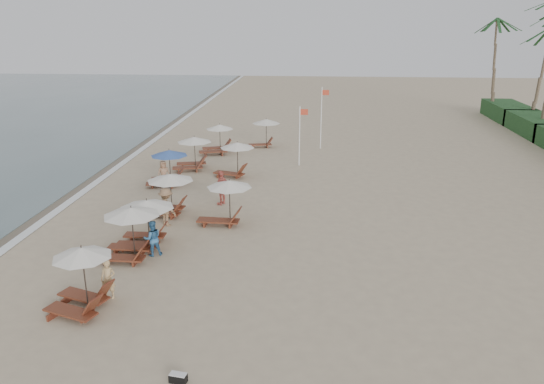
# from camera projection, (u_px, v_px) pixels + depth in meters

# --- Properties ---
(ground) EXTENTS (160.00, 160.00, 0.00)m
(ground) POSITION_uv_depth(u_px,v_px,m) (251.00, 276.00, 21.04)
(ground) COLOR tan
(ground) RESTS_ON ground
(wet_sand_band) EXTENTS (3.20, 140.00, 0.01)m
(wet_sand_band) POSITION_uv_depth(u_px,v_px,m) (63.00, 191.00, 31.51)
(wet_sand_band) COLOR #6B5E4C
(wet_sand_band) RESTS_ON ground
(foam_line) EXTENTS (0.50, 140.00, 0.02)m
(foam_line) POSITION_uv_depth(u_px,v_px,m) (84.00, 191.00, 31.40)
(foam_line) COLOR white
(foam_line) RESTS_ON ground
(lounger_station_0) EXTENTS (2.48, 2.37, 2.39)m
(lounger_station_0) POSITION_uv_depth(u_px,v_px,m) (78.00, 282.00, 18.19)
(lounger_station_0) COLOR brown
(lounger_station_0) RESTS_ON ground
(lounger_station_1) EXTENTS (2.62, 2.37, 2.30)m
(lounger_station_1) POSITION_uv_depth(u_px,v_px,m) (128.00, 232.00, 22.24)
(lounger_station_1) COLOR brown
(lounger_station_1) RESTS_ON ground
(lounger_station_2) EXTENTS (2.62, 2.42, 2.14)m
(lounger_station_2) POSITION_uv_depth(u_px,v_px,m) (144.00, 221.00, 23.59)
(lounger_station_2) COLOR brown
(lounger_station_2) RESTS_ON ground
(lounger_station_3) EXTENTS (2.57, 2.40, 2.19)m
(lounger_station_3) POSITION_uv_depth(u_px,v_px,m) (168.00, 192.00, 27.36)
(lounger_station_3) COLOR brown
(lounger_station_3) RESTS_ON ground
(lounger_station_4) EXTENTS (2.61, 2.27, 2.20)m
(lounger_station_4) POSITION_uv_depth(u_px,v_px,m) (166.00, 167.00, 32.39)
(lounger_station_4) COLOR brown
(lounger_station_4) RESTS_ON ground
(lounger_station_5) EXTENTS (2.70, 2.33, 2.25)m
(lounger_station_5) POSITION_uv_depth(u_px,v_px,m) (191.00, 153.00, 35.80)
(lounger_station_5) COLOR brown
(lounger_station_5) RESTS_ON ground
(lounger_station_6) EXTENTS (2.66, 2.54, 2.22)m
(lounger_station_6) POSITION_uv_depth(u_px,v_px,m) (216.00, 141.00, 40.22)
(lounger_station_6) COLOR brown
(lounger_station_6) RESTS_ON ground
(inland_station_0) EXTENTS (2.78, 2.24, 2.22)m
(inland_station_0) POSITION_uv_depth(u_px,v_px,m) (224.00, 199.00, 25.96)
(inland_station_0) COLOR brown
(inland_station_0) RESTS_ON ground
(inland_station_1) EXTENTS (2.76, 2.24, 2.22)m
(inland_station_1) POSITION_uv_depth(u_px,v_px,m) (234.00, 156.00, 34.05)
(inland_station_1) COLOR brown
(inland_station_1) RESTS_ON ground
(inland_station_2) EXTENTS (2.61, 2.24, 2.22)m
(inland_station_2) POSITION_uv_depth(u_px,v_px,m) (264.00, 129.00, 42.12)
(inland_station_2) COLOR brown
(inland_station_2) RESTS_ON ground
(beachgoer_near) EXTENTS (0.55, 0.36, 1.49)m
(beachgoer_near) POSITION_uv_depth(u_px,v_px,m) (108.00, 279.00, 19.15)
(beachgoer_near) COLOR tan
(beachgoer_near) RESTS_ON ground
(beachgoer_mid_a) EXTENTS (0.95, 0.87, 1.58)m
(beachgoer_mid_a) POSITION_uv_depth(u_px,v_px,m) (152.00, 238.00, 22.65)
(beachgoer_mid_a) COLOR #326796
(beachgoer_mid_a) RESTS_ON ground
(beachgoer_mid_b) EXTENTS (1.41, 1.28, 1.90)m
(beachgoer_mid_b) POSITION_uv_depth(u_px,v_px,m) (166.00, 207.00, 25.96)
(beachgoer_mid_b) COLOR brown
(beachgoer_mid_b) RESTS_ON ground
(beachgoer_far_a) EXTENTS (0.93, 1.21, 1.91)m
(beachgoer_far_a) POSITION_uv_depth(u_px,v_px,m) (222.00, 188.00, 28.94)
(beachgoer_far_a) COLOR #C45B4E
(beachgoer_far_a) RESTS_ON ground
(beachgoer_far_b) EXTENTS (0.90, 0.83, 1.54)m
(beachgoer_far_b) POSITION_uv_depth(u_px,v_px,m) (163.00, 173.00, 32.45)
(beachgoer_far_b) COLOR #AB7D5D
(beachgoer_far_b) RESTS_ON ground
(duffel_bag) EXTENTS (0.52, 0.32, 0.27)m
(duffel_bag) POSITION_uv_depth(u_px,v_px,m) (178.00, 378.00, 14.81)
(duffel_bag) COLOR black
(duffel_bag) RESTS_ON ground
(flag_pole_near) EXTENTS (0.60, 0.08, 4.16)m
(flag_pole_near) POSITION_uv_depth(u_px,v_px,m) (300.00, 133.00, 36.37)
(flag_pole_near) COLOR silver
(flag_pole_near) RESTS_ON ground
(flag_pole_far) EXTENTS (0.59, 0.08, 4.80)m
(flag_pole_far) POSITION_uv_depth(u_px,v_px,m) (322.00, 115.00, 41.23)
(flag_pole_far) COLOR silver
(flag_pole_far) RESTS_ON ground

